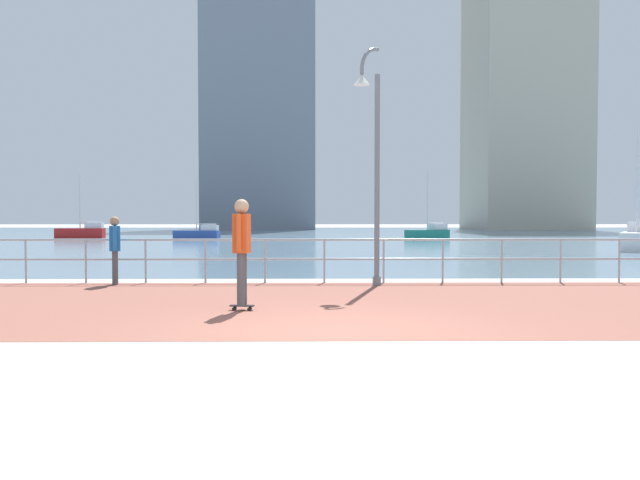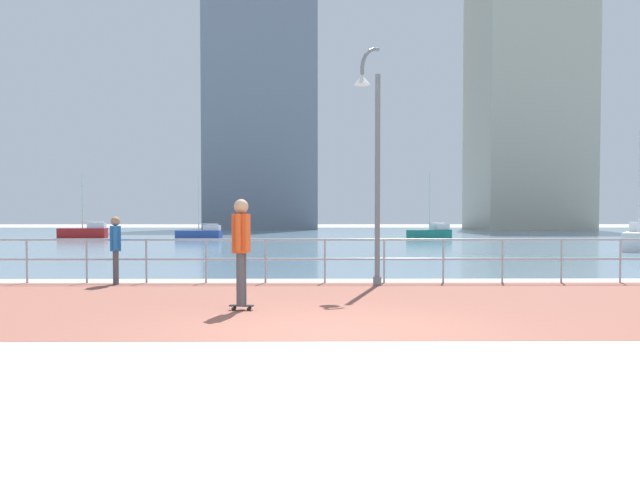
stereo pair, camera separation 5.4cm
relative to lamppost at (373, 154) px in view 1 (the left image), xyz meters
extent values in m
plane|color=#ADAAA5|center=(-1.06, 34.36, -2.95)|extent=(220.00, 220.00, 0.00)
cube|color=#935647|center=(-1.06, -2.78, -2.95)|extent=(28.00, 7.00, 0.01)
cube|color=slate|center=(-1.06, 45.72, -2.95)|extent=(180.00, 88.00, 0.00)
cylinder|color=#9EADB7|center=(-8.06, 0.72, -2.44)|extent=(0.05, 0.05, 1.02)
cylinder|color=#9EADB7|center=(-6.66, 0.72, -2.44)|extent=(0.05, 0.05, 1.02)
cylinder|color=#9EADB7|center=(-5.26, 0.72, -2.44)|extent=(0.05, 0.05, 1.02)
cylinder|color=#9EADB7|center=(-3.86, 0.72, -2.44)|extent=(0.05, 0.05, 1.02)
cylinder|color=#9EADB7|center=(-2.46, 0.72, -2.44)|extent=(0.05, 0.05, 1.02)
cylinder|color=#9EADB7|center=(-1.06, 0.72, -2.44)|extent=(0.05, 0.05, 1.02)
cylinder|color=#9EADB7|center=(0.34, 0.72, -2.44)|extent=(0.05, 0.05, 1.02)
cylinder|color=#9EADB7|center=(1.74, 0.72, -2.44)|extent=(0.05, 0.05, 1.02)
cylinder|color=#9EADB7|center=(3.14, 0.72, -2.44)|extent=(0.05, 0.05, 1.02)
cylinder|color=#9EADB7|center=(4.54, 0.72, -2.44)|extent=(0.05, 0.05, 1.02)
cylinder|color=#9EADB7|center=(5.94, 0.72, -2.44)|extent=(0.05, 0.05, 1.02)
cylinder|color=#9EADB7|center=(-1.06, 0.72, -1.93)|extent=(25.20, 0.06, 0.06)
cylinder|color=#9EADB7|center=(-1.06, 0.72, -2.39)|extent=(25.20, 0.06, 0.06)
cylinder|color=slate|center=(0.11, 0.12, -2.85)|extent=(0.19, 0.19, 0.20)
cylinder|color=slate|center=(0.11, 0.12, -0.58)|extent=(0.12, 0.12, 4.75)
cylinder|color=slate|center=(0.06, 0.06, 2.33)|extent=(0.19, 0.19, 0.11)
cylinder|color=slate|center=(-0.05, -0.05, 2.29)|extent=(0.19, 0.20, 0.15)
cylinder|color=slate|center=(-0.14, -0.14, 2.20)|extent=(0.19, 0.19, 0.18)
cylinder|color=slate|center=(-0.21, -0.21, 2.08)|extent=(0.17, 0.18, 0.19)
cylinder|color=slate|center=(-0.25, -0.26, 1.94)|extent=(0.15, 0.15, 0.19)
cylinder|color=slate|center=(-0.27, -0.27, 1.79)|extent=(0.12, 0.12, 0.17)
cone|color=silver|center=(-0.27, -0.27, 1.59)|extent=(0.36, 0.36, 0.22)
cylinder|color=black|center=(-2.38, -3.66, -2.92)|extent=(0.06, 0.04, 0.06)
cylinder|color=black|center=(-2.39, -3.73, -2.92)|extent=(0.06, 0.04, 0.06)
cylinder|color=black|center=(-2.63, -3.63, -2.92)|extent=(0.06, 0.04, 0.06)
cylinder|color=black|center=(-2.64, -3.71, -2.92)|extent=(0.06, 0.04, 0.06)
cube|color=black|center=(-2.51, -3.68, -2.87)|extent=(0.41, 0.15, 0.02)
cylinder|color=#4C4C51|center=(-2.50, -3.60, -2.43)|extent=(0.14, 0.14, 0.86)
cylinder|color=#4C4C51|center=(-2.52, -3.76, -2.43)|extent=(0.14, 0.14, 0.86)
cube|color=#D84C1E|center=(-2.51, -3.68, -1.68)|extent=(0.27, 0.36, 0.64)
cylinder|color=#D84C1E|center=(-2.49, -3.45, -1.66)|extent=(0.10, 0.10, 0.61)
cylinder|color=#D84C1E|center=(-2.53, -3.91, -1.66)|extent=(0.10, 0.10, 0.61)
sphere|color=tan|center=(-2.51, -3.68, -1.24)|extent=(0.24, 0.24, 0.24)
cylinder|color=#4C4C51|center=(-5.89, 0.44, -2.57)|extent=(0.16, 0.16, 0.77)
cylinder|color=#4C4C51|center=(-5.84, 0.29, -2.57)|extent=(0.16, 0.16, 0.77)
cube|color=#236BB2|center=(-5.87, 0.37, -1.89)|extent=(0.33, 0.40, 0.58)
cylinder|color=#236BB2|center=(-5.94, 0.59, -1.88)|extent=(0.11, 0.11, 0.55)
cylinder|color=#236BB2|center=(-5.80, 0.15, -1.88)|extent=(0.11, 0.11, 0.55)
sphere|color=#A37A5B|center=(-5.87, 0.37, -1.50)|extent=(0.21, 0.21, 0.21)
cube|color=white|center=(13.95, 15.19, -2.52)|extent=(3.08, 4.12, 0.86)
cube|color=silver|center=(14.55, 16.24, -1.85)|extent=(1.48, 1.69, 0.48)
cylinder|color=silver|center=(13.95, 15.19, 0.31)|extent=(0.10, 0.10, 4.80)
cylinder|color=silver|center=(14.39, 15.96, -1.51)|extent=(0.97, 1.61, 0.08)
cube|color=#284799|center=(-9.43, 29.70, -2.62)|extent=(3.23, 1.31, 0.67)
cube|color=silver|center=(-8.49, 29.60, -2.09)|extent=(1.20, 0.80, 0.37)
cylinder|color=silver|center=(-9.43, 29.70, -0.41)|extent=(0.07, 0.07, 3.74)
cylinder|color=silver|center=(-8.74, 29.63, -1.83)|extent=(1.41, 0.21, 0.06)
cube|color=#B21E1E|center=(-19.15, 34.04, -2.57)|extent=(3.62, 1.36, 0.76)
cube|color=silver|center=(-18.09, 34.12, -1.98)|extent=(1.33, 0.86, 0.42)
cylinder|color=silver|center=(-19.15, 34.04, -0.08)|extent=(0.08, 0.08, 4.22)
cylinder|color=silver|center=(-18.38, 34.09, -1.69)|extent=(1.60, 0.19, 0.07)
cube|color=#197266|center=(6.71, 29.42, -2.59)|extent=(3.39, 2.75, 0.72)
cube|color=silver|center=(7.56, 29.98, -2.03)|extent=(1.42, 1.28, 0.40)
cylinder|color=silver|center=(6.71, 29.42, -0.22)|extent=(0.08, 0.08, 4.02)
cylinder|color=silver|center=(7.33, 29.83, -1.75)|extent=(1.30, 0.90, 0.06)
cube|color=slate|center=(-8.51, 75.42, 15.45)|extent=(15.21, 15.76, 36.81)
cube|color=#B2AD99|center=(27.40, 70.88, 16.15)|extent=(13.59, 14.97, 38.22)
camera|label=1|loc=(-1.36, -13.91, -1.43)|focal=34.96mm
camera|label=2|loc=(-1.30, -13.92, -1.43)|focal=34.96mm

